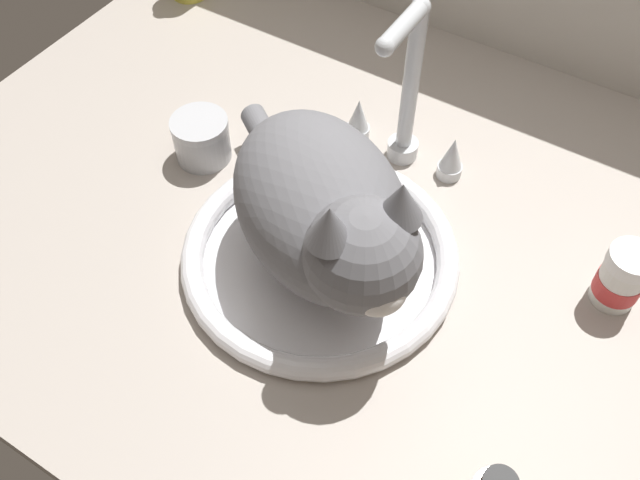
{
  "coord_description": "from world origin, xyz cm",
  "views": [
    {
      "loc": [
        26.49,
        -47.31,
        68.67
      ],
      "look_at": [
        1.2,
        -6.59,
        7.0
      ],
      "focal_mm": 39.43,
      "sensor_mm": 36.0,
      "label": 1
    }
  ],
  "objects": [
    {
      "name": "countertop",
      "position": [
        0.0,
        0.0,
        1.5
      ],
      "size": [
        109.38,
        81.97,
        3.0
      ],
      "primitive_type": "cube",
      "color": "#ADA399",
      "rests_on": "ground"
    },
    {
      "name": "sink_basin",
      "position": [
        1.2,
        -6.59,
        4.16
      ],
      "size": [
        31.82,
        31.82,
        2.61
      ],
      "color": "white",
      "rests_on": "countertop"
    },
    {
      "name": "faucet",
      "position": [
        1.2,
        12.98,
        11.98
      ],
      "size": [
        16.61,
        11.04,
        23.21
      ],
      "color": "silver",
      "rests_on": "countertop"
    },
    {
      "name": "cat",
      "position": [
        3.03,
        -7.87,
        13.74
      ],
      "size": [
        34.32,
        28.45,
        19.2
      ],
      "color": "slate",
      "rests_on": "sink_basin"
    },
    {
      "name": "pill_bottle",
      "position": [
        31.35,
        6.32,
        6.63
      ],
      "size": [
        5.15,
        5.15,
        7.83
      ],
      "color": "white",
      "rests_on": "countertop"
    },
    {
      "name": "metal_jar",
      "position": [
        -20.68,
        0.12,
        6.02
      ],
      "size": [
        7.33,
        7.33,
        6.0
      ],
      "color": "#B2B5BA",
      "rests_on": "countertop"
    }
  ]
}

